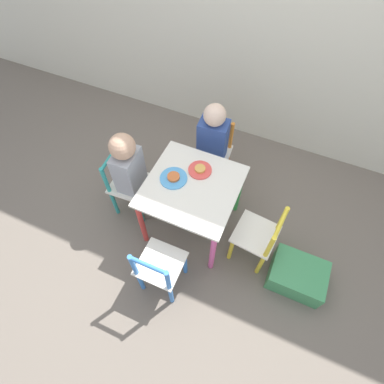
# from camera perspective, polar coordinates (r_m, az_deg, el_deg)

# --- Properties ---
(ground_plane) EXTENTS (6.00, 6.00, 0.00)m
(ground_plane) POSITION_cam_1_polar(r_m,az_deg,el_deg) (2.28, 0.00, -5.98)
(ground_plane) COLOR #6B6056
(kids_table) EXTENTS (0.57, 0.57, 0.50)m
(kids_table) POSITION_cam_1_polar(r_m,az_deg,el_deg) (1.91, 0.00, -0.06)
(kids_table) COLOR silver
(kids_table) RESTS_ON ground_plane
(chair_orange) EXTENTS (0.28, 0.28, 0.54)m
(chair_orange) POSITION_cam_1_polar(r_m,az_deg,el_deg) (2.32, 4.02, 7.27)
(chair_orange) COLOR silver
(chair_orange) RESTS_ON ground_plane
(chair_teal) EXTENTS (0.28, 0.28, 0.54)m
(chair_teal) POSITION_cam_1_polar(r_m,az_deg,el_deg) (2.18, -12.09, 1.38)
(chair_teal) COLOR silver
(chair_teal) RESTS_ON ground_plane
(chair_blue) EXTENTS (0.26, 0.26, 0.54)m
(chair_blue) POSITION_cam_1_polar(r_m,az_deg,el_deg) (1.86, -6.16, -14.28)
(chair_blue) COLOR silver
(chair_blue) RESTS_ON ground_plane
(chair_yellow) EXTENTS (0.28, 0.28, 0.54)m
(chair_yellow) POSITION_cam_1_polar(r_m,az_deg,el_deg) (1.97, 12.53, -8.36)
(chair_yellow) COLOR silver
(chair_yellow) RESTS_ON ground_plane
(child_back) EXTENTS (0.21, 0.22, 0.76)m
(child_back) POSITION_cam_1_polar(r_m,az_deg,el_deg) (2.14, 3.82, 9.38)
(child_back) COLOR #7A6B5B
(child_back) RESTS_ON ground_plane
(child_left) EXTENTS (0.22, 0.21, 0.76)m
(child_left) POSITION_cam_1_polar(r_m,az_deg,el_deg) (2.01, -11.52, 4.10)
(child_left) COLOR #7A6B5B
(child_left) RESTS_ON ground_plane
(plate_back) EXTENTS (0.15, 0.15, 0.03)m
(plate_back) POSITION_cam_1_polar(r_m,az_deg,el_deg) (1.91, 1.53, 4.27)
(plate_back) COLOR #E54C47
(plate_back) RESTS_ON kids_table
(plate_left) EXTENTS (0.17, 0.17, 0.03)m
(plate_left) POSITION_cam_1_polar(r_m,az_deg,el_deg) (1.88, -3.53, 2.72)
(plate_left) COLOR #4C9EE0
(plate_left) RESTS_ON kids_table
(storage_bin) EXTENTS (0.35, 0.27, 0.17)m
(storage_bin) POSITION_cam_1_polar(r_m,az_deg,el_deg) (2.14, 19.39, -14.73)
(storage_bin) COLOR #3D8E56
(storage_bin) RESTS_ON ground_plane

